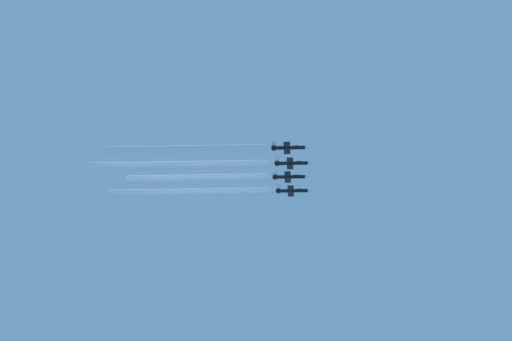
# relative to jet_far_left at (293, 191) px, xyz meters

# --- Properties ---
(jet_far_left) EXTENTS (8.59, 12.51, 3.01)m
(jet_far_left) POSITION_rel_jet_far_left_xyz_m (0.00, 0.00, 0.00)
(jet_far_left) COLOR black
(jet_inner_left) EXTENTS (8.59, 12.51, 3.01)m
(jet_inner_left) POSITION_rel_jet_far_left_xyz_m (10.97, -0.83, -0.02)
(jet_inner_left) COLOR black
(jet_center) EXTENTS (8.59, 12.51, 3.01)m
(jet_center) POSITION_rel_jet_far_left_xyz_m (21.93, 0.06, -0.38)
(jet_center) COLOR black
(jet_inner_right) EXTENTS (8.59, 12.51, 3.01)m
(jet_inner_right) POSITION_rel_jet_far_left_xyz_m (33.09, -0.71, -0.34)
(jet_inner_right) COLOR black
(smoke_trail_far_left) EXTENTS (2.37, 55.47, 2.37)m
(smoke_trail_far_left) POSITION_rel_jet_far_left_xyz_m (0.00, -33.44, -0.03)
(smoke_trail_far_left) COLOR white
(smoke_trail_inner_left) EXTENTS (2.37, 47.53, 2.37)m
(smoke_trail_inner_left) POSITION_rel_jet_far_left_xyz_m (10.97, -30.31, -0.05)
(smoke_trail_inner_left) COLOR white
(smoke_trail_center) EXTENTS (2.37, 58.38, 2.37)m
(smoke_trail_center) POSITION_rel_jet_far_left_xyz_m (21.93, -34.83, -0.41)
(smoke_trail_center) COLOR white
(smoke_trail_inner_right) EXTENTS (2.37, 52.56, 2.37)m
(smoke_trail_inner_right) POSITION_rel_jet_far_left_xyz_m (33.09, -32.69, -0.37)
(smoke_trail_inner_right) COLOR white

